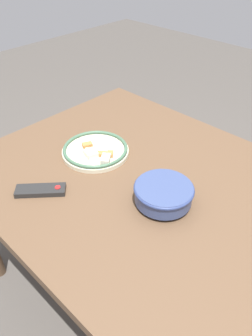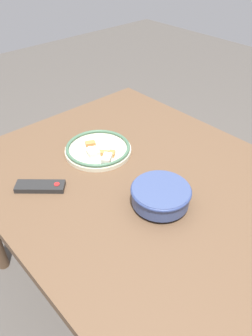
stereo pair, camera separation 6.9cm
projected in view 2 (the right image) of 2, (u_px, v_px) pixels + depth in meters
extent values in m
plane|color=#4C4742|center=(144.00, 292.00, 1.70)|extent=(8.00, 8.00, 0.00)
cube|color=brown|center=(151.00, 189.00, 1.26)|extent=(1.44, 1.07, 0.04)
cylinder|color=brown|center=(127.00, 150.00, 2.12)|extent=(0.06, 0.06, 0.70)
cylinder|color=#384775|center=(160.00, 203.00, 1.16)|extent=(0.09, 0.09, 0.01)
cylinder|color=#384775|center=(161.00, 195.00, 1.14)|extent=(0.20, 0.20, 0.06)
cylinder|color=#9E4C1E|center=(161.00, 196.00, 1.14)|extent=(0.18, 0.18, 0.05)
torus|color=navy|center=(161.00, 190.00, 1.13)|extent=(0.21, 0.21, 0.01)
cylinder|color=beige|center=(98.00, 150.00, 1.42)|extent=(0.29, 0.29, 0.02)
torus|color=#42664C|center=(98.00, 147.00, 1.41)|extent=(0.28, 0.28, 0.01)
cube|color=silver|center=(92.00, 149.00, 1.39)|extent=(0.04, 0.04, 0.02)
cube|color=#B2753D|center=(112.00, 154.00, 1.37)|extent=(0.04, 0.04, 0.02)
cube|color=silver|center=(107.00, 159.00, 1.33)|extent=(0.06, 0.07, 0.03)
cube|color=silver|center=(93.00, 152.00, 1.37)|extent=(0.06, 0.06, 0.02)
cube|color=#B2753D|center=(90.00, 144.00, 1.43)|extent=(0.04, 0.05, 0.02)
cube|color=#B2753D|center=(103.00, 153.00, 1.37)|extent=(0.05, 0.05, 0.02)
cube|color=black|center=(40.00, 186.00, 1.23)|extent=(0.17, 0.18, 0.02)
cylinder|color=red|center=(57.00, 184.00, 1.22)|extent=(0.02, 0.02, 0.00)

